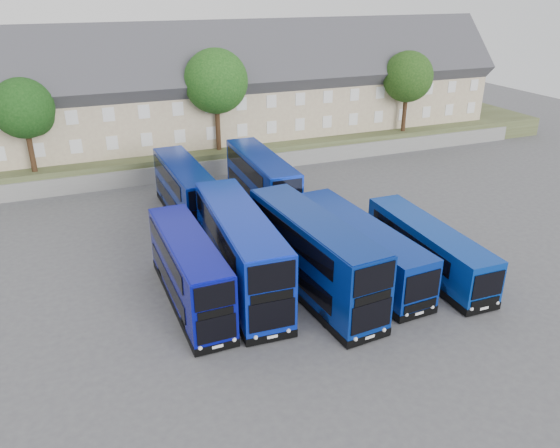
# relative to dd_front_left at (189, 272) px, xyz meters

# --- Properties ---
(ground) EXTENTS (120.00, 120.00, 0.00)m
(ground) POSITION_rel_dd_front_left_xyz_m (6.11, -3.33, -1.94)
(ground) COLOR #4C4C51
(ground) RESTS_ON ground
(retaining_wall) EXTENTS (70.00, 0.40, 1.50)m
(retaining_wall) POSITION_rel_dd_front_left_xyz_m (6.11, 20.67, -1.19)
(retaining_wall) COLOR slate
(retaining_wall) RESTS_ON ground
(earth_bank) EXTENTS (80.00, 20.00, 2.00)m
(earth_bank) POSITION_rel_dd_front_left_xyz_m (6.11, 30.67, -0.94)
(earth_bank) COLOR #444929
(earth_bank) RESTS_ON ground
(terrace_row) EXTENTS (60.00, 10.40, 11.20)m
(terrace_row) POSITION_rel_dd_front_left_xyz_m (9.11, 26.67, 4.66)
(terrace_row) COLOR tan
(terrace_row) RESTS_ON earth_bank
(dd_front_left) EXTENTS (2.47, 10.01, 3.96)m
(dd_front_left) POSITION_rel_dd_front_left_xyz_m (0.00, 0.00, 0.00)
(dd_front_left) COLOR #070B86
(dd_front_left) RESTS_ON ground
(dd_front_mid) EXTENTS (3.29, 11.84, 4.66)m
(dd_front_mid) POSITION_rel_dd_front_left_xyz_m (3.12, 0.62, 0.35)
(dd_front_mid) COLOR #0821A4
(dd_front_mid) RESTS_ON ground
(dd_front_right) EXTENTS (3.58, 11.64, 4.56)m
(dd_front_right) POSITION_rel_dd_front_left_xyz_m (6.78, -1.34, 0.30)
(dd_front_right) COLOR navy
(dd_front_right) RESTS_ON ground
(dd_rear_left) EXTENTS (2.69, 10.55, 4.17)m
(dd_rear_left) POSITION_rel_dd_front_left_xyz_m (2.56, 11.99, 0.10)
(dd_rear_left) COLOR navy
(dd_rear_left) RESTS_ON ground
(dd_rear_right) EXTENTS (2.68, 10.91, 4.31)m
(dd_rear_right) POSITION_rel_dd_front_left_xyz_m (8.46, 11.54, 0.18)
(dd_rear_right) COLOR navy
(dd_rear_right) RESTS_ON ground
(coach_east_a) EXTENTS (3.25, 12.09, 3.27)m
(coach_east_a) POSITION_rel_dd_front_left_xyz_m (10.40, -0.23, -0.34)
(coach_east_a) COLOR navy
(coach_east_a) RESTS_ON ground
(coach_east_b) EXTENTS (2.49, 10.85, 2.95)m
(coach_east_b) POSITION_rel_dd_front_left_xyz_m (14.39, -1.70, -0.49)
(coach_east_b) COLOR navy
(coach_east_b) RESTS_ON ground
(tree_west) EXTENTS (4.80, 4.80, 7.65)m
(tree_west) POSITION_rel_dd_front_left_xyz_m (-7.75, 21.77, 5.11)
(tree_west) COLOR #382314
(tree_west) RESTS_ON earth_bank
(tree_mid) EXTENTS (5.76, 5.76, 9.18)m
(tree_mid) POSITION_rel_dd_front_left_xyz_m (8.25, 22.27, 6.13)
(tree_mid) COLOR #382314
(tree_mid) RESTS_ON earth_bank
(tree_east) EXTENTS (5.12, 5.12, 8.16)m
(tree_east) POSITION_rel_dd_front_left_xyz_m (28.25, 21.77, 5.45)
(tree_east) COLOR #382314
(tree_east) RESTS_ON earth_bank
(tree_far) EXTENTS (5.44, 5.44, 8.67)m
(tree_far) POSITION_rel_dd_front_left_xyz_m (34.25, 28.77, 5.79)
(tree_far) COLOR #382314
(tree_far) RESTS_ON earth_bank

